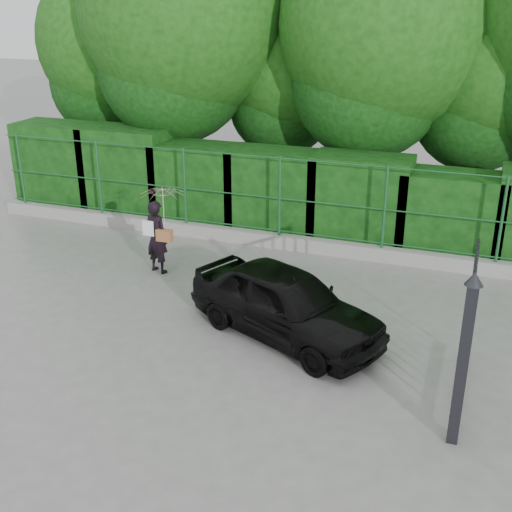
% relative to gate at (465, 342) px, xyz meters
% --- Properties ---
extents(ground, '(80.00, 80.00, 0.00)m').
position_rel_gate_xyz_m(ground, '(-4.60, 0.72, -1.19)').
color(ground, gray).
extents(kerb, '(14.00, 0.25, 0.30)m').
position_rel_gate_xyz_m(kerb, '(-4.60, 5.22, -1.04)').
color(kerb, '#9E9E99').
rests_on(kerb, ground).
extents(fence, '(14.13, 0.06, 1.80)m').
position_rel_gate_xyz_m(fence, '(-4.38, 5.22, 0.01)').
color(fence, '#1A5428').
rests_on(fence, kerb).
extents(hedge, '(14.20, 1.20, 2.24)m').
position_rel_gate_xyz_m(hedge, '(-4.81, 6.22, -0.17)').
color(hedge, black).
rests_on(hedge, ground).
extents(trees, '(17.10, 6.15, 8.08)m').
position_rel_gate_xyz_m(trees, '(-3.46, 8.46, 3.43)').
color(trees, black).
rests_on(trees, ground).
extents(gate, '(0.22, 2.33, 2.36)m').
position_rel_gate_xyz_m(gate, '(0.00, 0.00, 0.00)').
color(gate, '#24242A').
rests_on(gate, ground).
extents(woman, '(0.91, 0.91, 1.80)m').
position_rel_gate_xyz_m(woman, '(-6.00, 3.12, -0.00)').
color(woman, black).
rests_on(woman, ground).
extents(car, '(3.79, 2.72, 1.20)m').
position_rel_gate_xyz_m(car, '(-2.85, 1.43, -0.59)').
color(car, black).
rests_on(car, ground).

